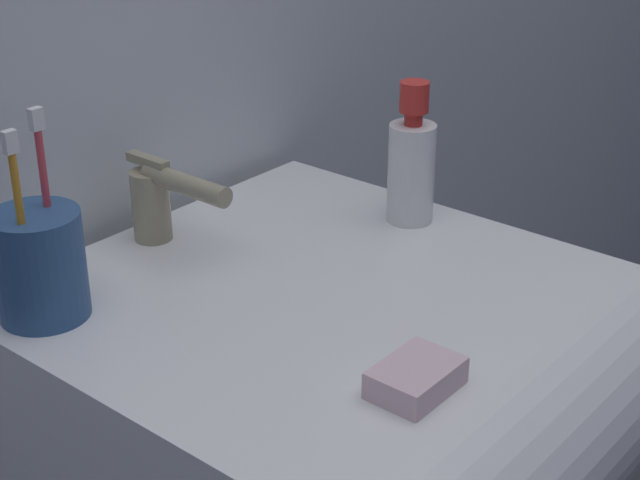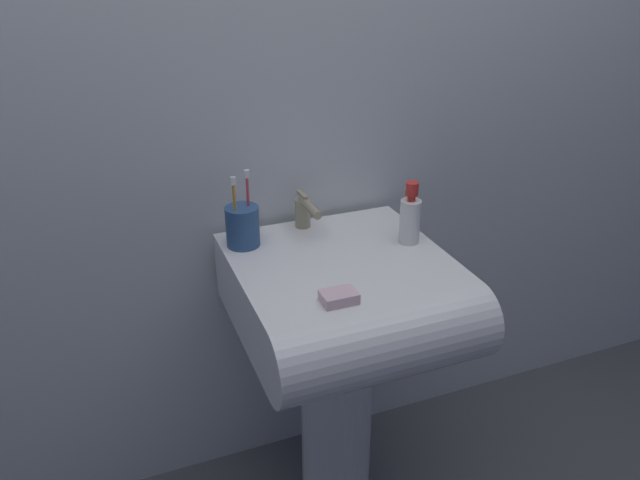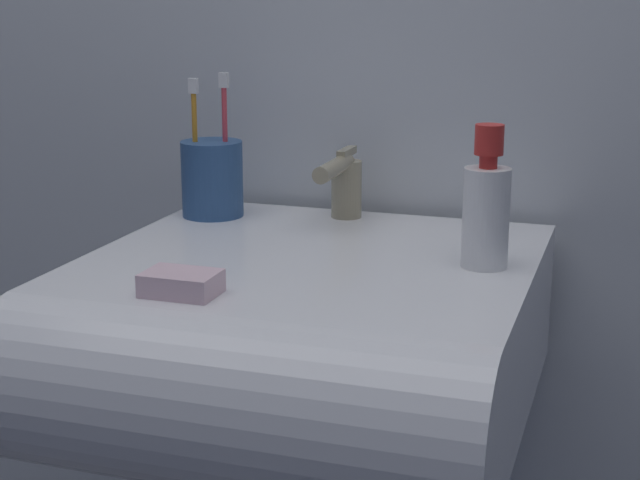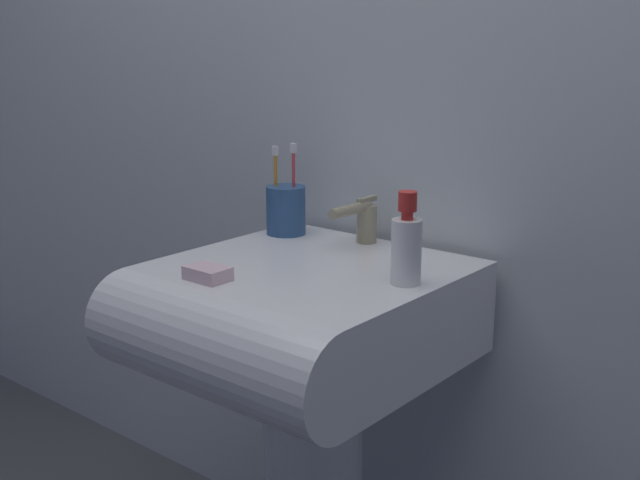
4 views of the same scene
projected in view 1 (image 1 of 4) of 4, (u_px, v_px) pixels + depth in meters
sink_basin at (354, 385)px, 0.97m from camera, size 0.51×0.56×0.18m
faucet at (160, 198)px, 1.04m from camera, size 0.04×0.14×0.09m
toothbrush_cup at (40, 264)px, 0.89m from camera, size 0.08×0.08×0.20m
soap_bottle at (411, 165)px, 1.08m from camera, size 0.05×0.05×0.16m
bar_soap at (416, 378)px, 0.80m from camera, size 0.08×0.05×0.02m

